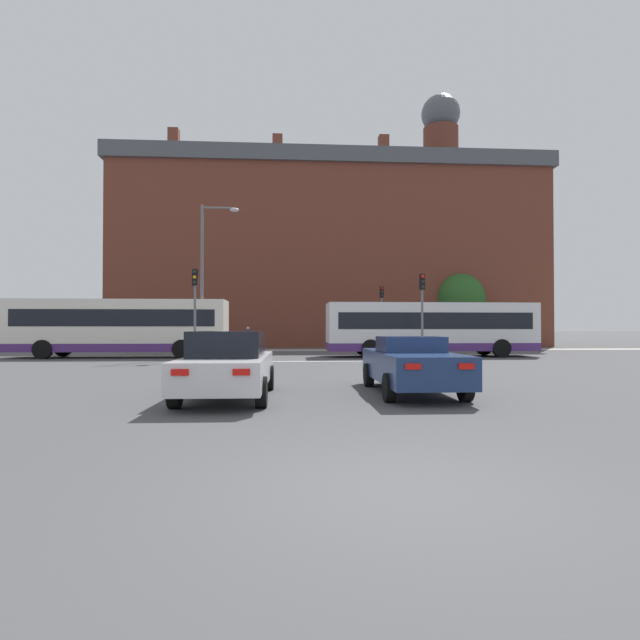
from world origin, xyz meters
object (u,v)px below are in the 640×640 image
traffic_light_near_left (195,300)px  pedestrian_waiting (248,336)px  car_saloon_left (228,364)px  bus_crossing_trailing (121,327)px  bus_crossing_lead (430,328)px  traffic_light_far_left (217,315)px  car_roadster_right (411,364)px  traffic_light_near_right (422,302)px  pedestrian_walking_east (445,336)px  street_lamp_junction (208,266)px  traffic_light_far_right (382,308)px

traffic_light_near_left → pedestrian_waiting: bearing=81.7°
car_saloon_left → bus_crossing_trailing: bus_crossing_trailing is taller
car_saloon_left → bus_crossing_lead: 18.58m
bus_crossing_lead → traffic_light_far_left: 15.30m
car_roadster_right → traffic_light_near_right: (3.75, 12.55, 2.19)m
pedestrian_walking_east → bus_crossing_trailing: bearing=125.9°
bus_crossing_lead → pedestrian_walking_east: (3.31, 7.55, -0.61)m
car_saloon_left → traffic_light_far_left: 24.34m
traffic_light_near_left → street_lamp_junction: bearing=83.5°
car_roadster_right → traffic_light_near_left: traffic_light_near_left is taller
traffic_light_far_right → bus_crossing_trailing: bearing=-155.0°
traffic_light_near_left → pedestrian_walking_east: bearing=33.9°
bus_crossing_trailing → car_saloon_left: bearing=-154.6°
bus_crossing_trailing → pedestrian_waiting: bus_crossing_trailing is taller
street_lamp_junction → traffic_light_near_right: bearing=-10.6°
traffic_light_near_left → pedestrian_waiting: size_ratio=2.65×
bus_crossing_lead → traffic_light_far_left: traffic_light_far_left is taller
pedestrian_walking_east → pedestrian_waiting: bearing=102.8°
traffic_light_far_left → car_saloon_left: bearing=-81.6°
street_lamp_junction → pedestrian_walking_east: 18.11m
car_roadster_right → street_lamp_junction: street_lamp_junction is taller
traffic_light_far_left → traffic_light_near_right: size_ratio=0.84×
bus_crossing_trailing → traffic_light_far_right: 17.57m
traffic_light_far_left → traffic_light_near_left: (0.45, -11.12, 0.50)m
bus_crossing_trailing → traffic_light_near_right: traffic_light_near_right is taller
traffic_light_near_right → pedestrian_walking_east: size_ratio=2.55×
bus_crossing_trailing → traffic_light_near_left: size_ratio=2.56×
traffic_light_far_left → car_roadster_right: bearing=-71.1°
pedestrian_waiting → pedestrian_walking_east: bearing=34.9°
bus_crossing_trailing → traffic_light_near_right: bearing=-101.1°
bus_crossing_trailing → pedestrian_waiting: (6.29, 8.15, -0.70)m
car_roadster_right → bus_crossing_trailing: size_ratio=0.42×
pedestrian_waiting → pedestrian_walking_east: 14.19m
traffic_light_far_right → pedestrian_walking_east: size_ratio=2.69×
car_saloon_left → pedestrian_walking_east: (12.74, 23.53, 0.22)m
bus_crossing_lead → street_lamp_junction: street_lamp_junction is taller
pedestrian_walking_east → street_lamp_junction: bearing=134.4°
traffic_light_far_left → traffic_light_far_right: (11.72, -0.36, 0.56)m
traffic_light_far_left → street_lamp_junction: street_lamp_junction is taller
traffic_light_far_left → bus_crossing_trailing: bearing=-118.1°
traffic_light_far_right → pedestrian_waiting: (-9.58, 0.74, -2.07)m
traffic_light_near_right → pedestrian_waiting: 14.94m
bus_crossing_lead → traffic_light_near_right: size_ratio=2.68×
bus_crossing_lead → traffic_light_near_left: 12.99m
car_saloon_left → traffic_light_far_right: traffic_light_far_right is taller
pedestrian_walking_east → traffic_light_near_right: bearing=172.7°
traffic_light_near_right → bus_crossing_lead: bearing=66.7°
street_lamp_junction → pedestrian_walking_east: street_lamp_junction is taller
traffic_light_far_left → traffic_light_far_right: traffic_light_far_right is taller
car_saloon_left → traffic_light_near_right: bearing=59.1°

